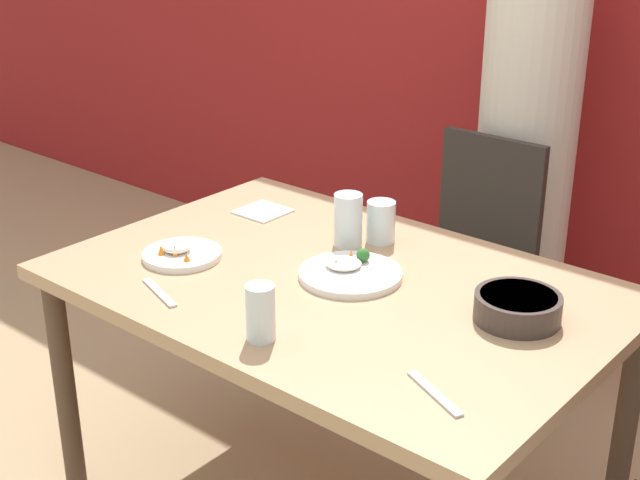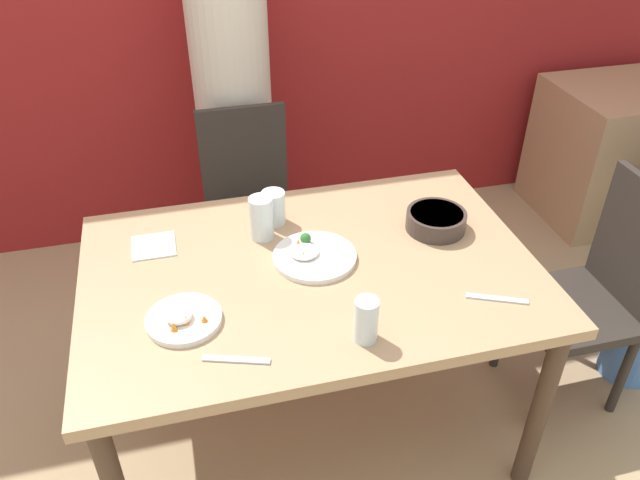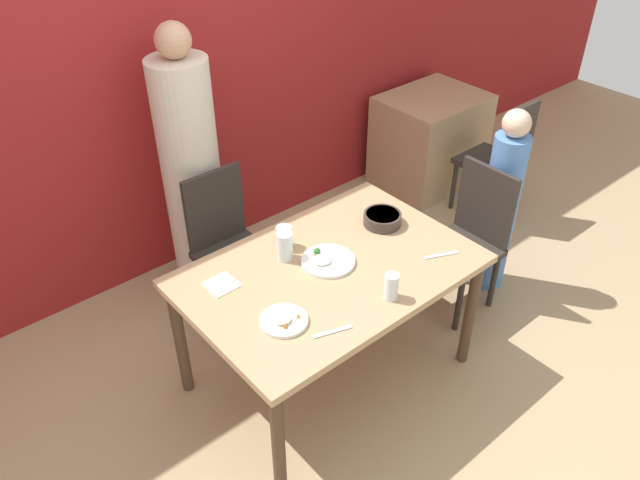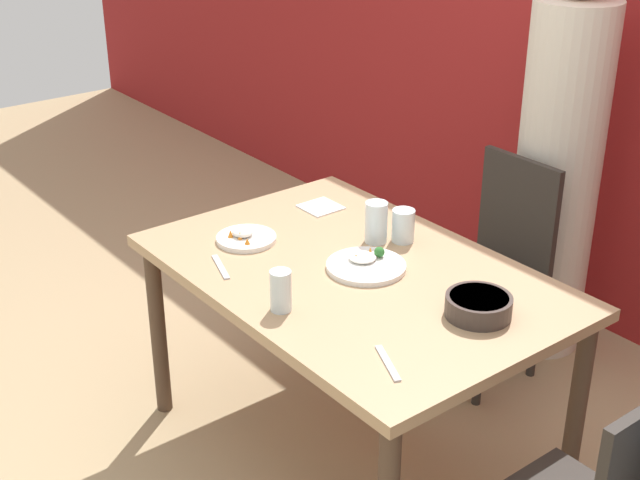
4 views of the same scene
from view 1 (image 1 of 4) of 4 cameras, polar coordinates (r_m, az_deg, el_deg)
dining_table at (r=2.33m, az=0.97°, el=-4.34°), size 1.42×0.95×0.75m
chair_adult_spot at (r=3.06m, az=9.52°, el=-1.64°), size 0.40×0.40×0.91m
person_adult at (r=3.23m, az=12.99°, el=5.13°), size 0.34×0.34×1.69m
bowl_curry at (r=2.13m, az=12.53°, el=-4.19°), size 0.20×0.20×0.07m
plate_rice_adult at (r=2.30m, az=1.94°, el=-2.08°), size 0.27×0.27×0.05m
plate_rice_child at (r=2.44m, az=-8.89°, el=-0.86°), size 0.21×0.21×0.05m
glass_water_tall at (r=2.51m, az=3.92°, el=1.17°), size 0.08×0.08×0.12m
glass_water_short at (r=2.47m, az=1.81°, el=1.30°), size 0.08×0.08×0.15m
glass_water_center at (r=1.99m, az=-3.83°, el=-4.66°), size 0.07×0.07×0.13m
napkin_folded at (r=2.74m, az=-3.68°, el=1.84°), size 0.14×0.14×0.01m
fork_steel at (r=1.83m, az=7.35°, el=-9.71°), size 0.17×0.09×0.01m
spoon_steel at (r=2.25m, az=-10.24°, el=-3.33°), size 0.18×0.08×0.01m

